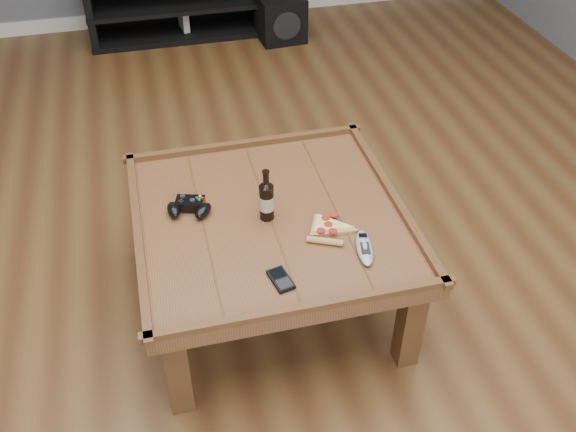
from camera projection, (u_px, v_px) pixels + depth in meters
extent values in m
plane|color=#4A2B15|center=(272.00, 299.00, 2.68)|extent=(6.00, 6.00, 0.00)
cube|color=silver|center=(185.00, 13.00, 4.88)|extent=(5.00, 0.02, 0.10)
cube|color=#543218|center=(270.00, 222.00, 2.41)|extent=(1.00, 1.00, 0.06)
cube|color=#482613|center=(177.00, 370.00, 2.16)|extent=(0.08, 0.08, 0.39)
cube|color=#482613|center=(410.00, 324.00, 2.32)|extent=(0.08, 0.08, 0.39)
cube|color=#482613|center=(156.00, 216.00, 2.79)|extent=(0.08, 0.08, 0.39)
cube|color=#482613|center=(340.00, 188.00, 2.95)|extent=(0.08, 0.08, 0.39)
cube|color=#482613|center=(245.00, 144.00, 2.75)|extent=(1.03, 0.03, 0.03)
cube|color=#482613|center=(304.00, 308.00, 2.02)|extent=(1.03, 0.03, 0.03)
cube|color=#482613|center=(392.00, 194.00, 2.47)|extent=(0.03, 1.03, 0.03)
cube|color=#482613|center=(138.00, 234.00, 2.29)|extent=(0.03, 1.03, 0.03)
cube|color=black|center=(186.00, 2.00, 4.59)|extent=(1.40, 0.45, 0.03)
cube|color=black|center=(189.00, 30.00, 4.72)|extent=(1.40, 0.45, 0.04)
cube|color=black|center=(90.00, 8.00, 4.45)|extent=(0.05, 0.44, 0.50)
cylinder|color=black|center=(267.00, 202.00, 2.34)|extent=(0.05, 0.05, 0.14)
cone|color=black|center=(266.00, 184.00, 2.28)|extent=(0.05, 0.05, 0.03)
cylinder|color=black|center=(266.00, 178.00, 2.27)|extent=(0.02, 0.02, 0.05)
cylinder|color=black|center=(266.00, 172.00, 2.25)|extent=(0.03, 0.03, 0.01)
cylinder|color=tan|center=(267.00, 202.00, 2.34)|extent=(0.06, 0.06, 0.06)
cube|color=black|center=(190.00, 203.00, 2.41)|extent=(0.12, 0.09, 0.04)
ellipsoid|color=black|center=(174.00, 210.00, 2.38)|extent=(0.05, 0.09, 0.04)
ellipsoid|color=black|center=(203.00, 211.00, 2.38)|extent=(0.09, 0.10, 0.04)
cylinder|color=black|center=(183.00, 197.00, 2.41)|extent=(0.02, 0.02, 0.01)
cylinder|color=black|center=(192.00, 201.00, 2.39)|extent=(0.02, 0.02, 0.01)
cylinder|color=yellow|center=(200.00, 196.00, 2.41)|extent=(0.01, 0.01, 0.01)
cylinder|color=red|center=(202.00, 198.00, 2.40)|extent=(0.01, 0.01, 0.01)
cylinder|color=#0C33CC|center=(197.00, 198.00, 2.40)|extent=(0.01, 0.01, 0.01)
cylinder|color=#0C9919|center=(199.00, 200.00, 2.39)|extent=(0.01, 0.01, 0.01)
cylinder|color=tan|center=(325.00, 241.00, 2.26)|extent=(0.13, 0.08, 0.02)
cylinder|color=#A42B15|center=(321.00, 230.00, 2.30)|extent=(0.03, 0.03, 0.00)
cylinder|color=#A42B15|center=(333.00, 231.00, 2.30)|extent=(0.03, 0.03, 0.00)
cylinder|color=#A42B15|center=(328.00, 224.00, 2.33)|extent=(0.03, 0.03, 0.00)
cylinder|color=#A42B15|center=(326.00, 218.00, 2.36)|extent=(0.03, 0.03, 0.00)
cylinder|color=#A42B15|center=(334.00, 215.00, 2.37)|extent=(0.03, 0.03, 0.00)
cube|color=black|center=(281.00, 280.00, 2.13)|extent=(0.08, 0.12, 0.01)
cube|color=black|center=(277.00, 273.00, 2.14)|extent=(0.05, 0.05, 0.00)
cube|color=black|center=(284.00, 283.00, 2.10)|extent=(0.06, 0.05, 0.00)
ellipsoid|color=#969AA3|center=(365.00, 248.00, 2.24)|extent=(0.09, 0.19, 0.03)
cube|color=black|center=(363.00, 236.00, 2.27)|extent=(0.03, 0.03, 0.00)
cube|color=black|center=(365.00, 248.00, 2.22)|extent=(0.04, 0.07, 0.00)
cube|color=black|center=(280.00, 17.00, 4.55)|extent=(0.33, 0.33, 0.31)
cylinder|color=black|center=(287.00, 26.00, 4.44)|extent=(0.20, 0.02, 0.20)
cube|color=gray|center=(185.00, 33.00, 4.70)|extent=(0.12, 0.19, 0.02)
cube|color=silver|center=(184.00, 19.00, 4.63)|extent=(0.07, 0.16, 0.20)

